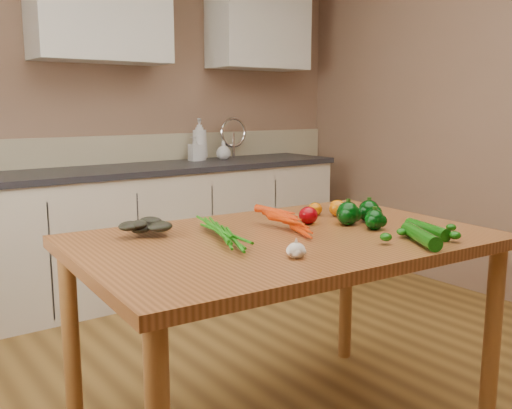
{
  "coord_description": "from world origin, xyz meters",
  "views": [
    {
      "loc": [
        -1.58,
        -1.44,
        1.32
      ],
      "look_at": [
        -0.2,
        0.45,
        0.91
      ],
      "focal_mm": 40.0,
      "sensor_mm": 36.0,
      "label": 1
    }
  ],
  "objects": [
    {
      "name": "tomato_c",
      "position": [
        0.19,
        0.36,
        0.87
      ],
      "size": [
        0.08,
        0.08,
        0.07
      ],
      "primitive_type": "ellipsoid",
      "color": "#BA5904",
      "rests_on": "table"
    },
    {
      "name": "pepper_b",
      "position": [
        0.21,
        0.19,
        0.87
      ],
      "size": [
        0.09,
        0.09,
        0.09
      ],
      "primitive_type": "sphere",
      "color": "black",
      "rests_on": "table"
    },
    {
      "name": "counter_run",
      "position": [
        0.21,
        2.19,
        0.46
      ],
      "size": [
        2.84,
        0.64,
        1.14
      ],
      "color": "beige",
      "rests_on": "ground"
    },
    {
      "name": "tomato_a",
      "position": [
        -0.03,
        0.31,
        0.87
      ],
      "size": [
        0.08,
        0.08,
        0.07
      ],
      "primitive_type": "ellipsoid",
      "color": "#870209",
      "rests_on": "table"
    },
    {
      "name": "upper_cabinets",
      "position": [
        0.51,
        2.32,
        1.95
      ],
      "size": [
        2.15,
        0.35,
        0.7
      ],
      "color": "silver",
      "rests_on": "room"
    },
    {
      "name": "zucchini_a",
      "position": [
        0.19,
        -0.12,
        0.85
      ],
      "size": [
        0.11,
        0.23,
        0.05
      ],
      "primitive_type": "cylinder",
      "rotation": [
        1.57,
        0.0,
        -0.28
      ],
      "color": "#0A4407",
      "rests_on": "table"
    },
    {
      "name": "soap_bottle_c",
      "position": [
        0.83,
        2.28,
        0.97
      ],
      "size": [
        0.14,
        0.14,
        0.14
      ],
      "primitive_type": "imported",
      "rotation": [
        0.0,
        0.0,
        5.03
      ],
      "color": "silver",
      "rests_on": "counter_run"
    },
    {
      "name": "pepper_c",
      "position": [
        0.11,
        0.07,
        0.87
      ],
      "size": [
        0.08,
        0.08,
        0.08
      ],
      "primitive_type": "sphere",
      "color": "black",
      "rests_on": "table"
    },
    {
      "name": "soap_bottle_b",
      "position": [
        0.59,
        2.31,
        0.99
      ],
      "size": [
        0.09,
        0.08,
        0.18
      ],
      "primitive_type": "imported",
      "rotation": [
        0.0,
        0.0,
        4.69
      ],
      "color": "silver",
      "rests_on": "counter_run"
    },
    {
      "name": "leafy_greens",
      "position": [
        -0.68,
        0.52,
        0.88
      ],
      "size": [
        0.22,
        0.2,
        0.11
      ],
      "primitive_type": null,
      "color": "black",
      "rests_on": "table"
    },
    {
      "name": "garlic_bulb",
      "position": [
        -0.42,
        -0.07,
        0.85
      ],
      "size": [
        0.06,
        0.06,
        0.05
      ],
      "primitive_type": "ellipsoid",
      "color": "beige",
      "rests_on": "table"
    },
    {
      "name": "table",
      "position": [
        -0.25,
        0.2,
        0.74
      ],
      "size": [
        1.61,
        1.09,
        0.83
      ],
      "rotation": [
        0.0,
        0.0,
        -0.06
      ],
      "color": "brown",
      "rests_on": "ground"
    },
    {
      "name": "carrot_bunch",
      "position": [
        -0.28,
        0.27,
        0.87
      ],
      "size": [
        0.3,
        0.24,
        0.08
      ],
      "primitive_type": null,
      "rotation": [
        0.0,
        0.0,
        -0.06
      ],
      "color": "#C63004",
      "rests_on": "table"
    },
    {
      "name": "zucchini_b",
      "position": [
        0.07,
        -0.19,
        0.86
      ],
      "size": [
        0.18,
        0.25,
        0.05
      ],
      "primitive_type": "cylinder",
      "rotation": [
        1.57,
        0.0,
        -0.52
      ],
      "color": "#0A4407",
      "rests_on": "table"
    },
    {
      "name": "tomato_b",
      "position": [
        0.11,
        0.43,
        0.86
      ],
      "size": [
        0.07,
        0.07,
        0.06
      ],
      "primitive_type": "ellipsoid",
      "color": "#BA5904",
      "rests_on": "table"
    },
    {
      "name": "room",
      "position": [
        0.0,
        0.17,
        1.25
      ],
      "size": [
        4.04,
        5.04,
        2.64
      ],
      "color": "brown",
      "rests_on": "ground"
    },
    {
      "name": "pepper_a",
      "position": [
        0.09,
        0.2,
        0.88
      ],
      "size": [
        0.1,
        0.1,
        0.1
      ],
      "primitive_type": "sphere",
      "color": "black",
      "rests_on": "table"
    },
    {
      "name": "soap_bottle_a",
      "position": [
        0.65,
        2.33,
        1.06
      ],
      "size": [
        0.16,
        0.16,
        0.32
      ],
      "primitive_type": "imported",
      "rotation": [
        0.0,
        0.0,
        5.89
      ],
      "color": "silver",
      "rests_on": "counter_run"
    }
  ]
}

